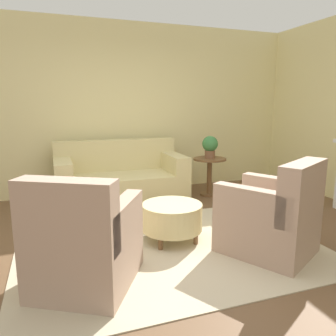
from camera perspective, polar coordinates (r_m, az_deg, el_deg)
ground_plane at (r=3.49m, az=0.73°, el=-14.00°), size 16.00×16.00×0.00m
wall_back at (r=5.64m, az=-8.47°, el=10.13°), size 9.01×0.12×2.80m
rug at (r=3.49m, az=0.73°, el=-13.93°), size 3.07×2.16×0.01m
couch at (r=5.12m, az=-8.25°, el=-2.02°), size 1.93×0.93×0.92m
armchair_left at (r=2.79m, az=-14.39°, el=-12.79°), size 1.05×1.09×0.96m
armchair_right at (r=3.44m, az=17.84°, el=-8.37°), size 1.05×1.09×0.96m
ottoman_table at (r=3.61m, az=0.70°, el=-8.49°), size 0.66×0.66×0.41m
side_table at (r=5.39m, az=7.23°, el=-0.33°), size 0.54×0.54×0.62m
potted_plant_on_side_table at (r=5.33m, az=7.33°, el=3.88°), size 0.25×0.25×0.36m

